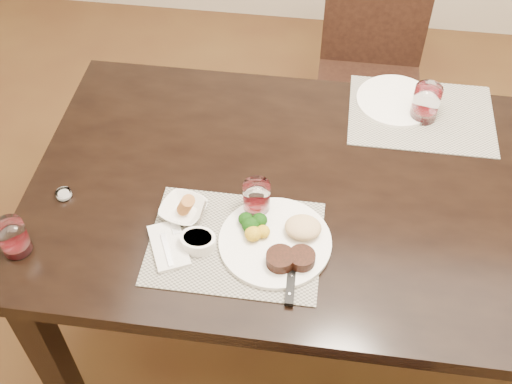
# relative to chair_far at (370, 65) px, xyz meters

# --- Properties ---
(ground_plane) EXTENTS (4.50, 4.50, 0.00)m
(ground_plane) POSITION_rel_chair_far_xyz_m (0.00, -0.93, -0.50)
(ground_plane) COLOR #402214
(ground_plane) RESTS_ON ground
(dining_table) EXTENTS (2.00, 1.00, 0.75)m
(dining_table) POSITION_rel_chair_far_xyz_m (0.00, -0.93, 0.16)
(dining_table) COLOR black
(dining_table) RESTS_ON ground
(chair_far) EXTENTS (0.42, 0.42, 0.90)m
(chair_far) POSITION_rel_chair_far_xyz_m (0.00, 0.00, 0.00)
(chair_far) COLOR black
(chair_far) RESTS_ON ground
(placemat_near) EXTENTS (0.46, 0.34, 0.00)m
(placemat_near) POSITION_rel_chair_far_xyz_m (-0.37, -1.16, 0.25)
(placemat_near) COLOR gray
(placemat_near) RESTS_ON dining_table
(placemat_far) EXTENTS (0.46, 0.34, 0.00)m
(placemat_far) POSITION_rel_chair_far_xyz_m (0.14, -0.57, 0.25)
(placemat_far) COLOR gray
(placemat_far) RESTS_ON dining_table
(dinner_plate) EXTENTS (0.30, 0.30, 0.05)m
(dinner_plate) POSITION_rel_chair_far_xyz_m (-0.25, -1.15, 0.27)
(dinner_plate) COLOR white
(dinner_plate) RESTS_ON placemat_near
(napkin_fork) EXTENTS (0.15, 0.18, 0.02)m
(napkin_fork) POSITION_rel_chair_far_xyz_m (-0.54, -1.20, 0.26)
(napkin_fork) COLOR white
(napkin_fork) RESTS_ON placemat_near
(steak_knife) EXTENTS (0.03, 0.26, 0.01)m
(steak_knife) POSITION_rel_chair_far_xyz_m (-0.21, -1.25, 0.26)
(steak_knife) COLOR silver
(steak_knife) RESTS_ON placemat_near
(cracker_bowl) EXTENTS (0.15, 0.15, 0.05)m
(cracker_bowl) POSITION_rel_chair_far_xyz_m (-0.53, -1.08, 0.27)
(cracker_bowl) COLOR white
(cracker_bowl) RESTS_ON placemat_near
(sauce_ramekin) EXTENTS (0.10, 0.14, 0.08)m
(sauce_ramekin) POSITION_rel_chair_far_xyz_m (-0.47, -1.18, 0.27)
(sauce_ramekin) COLOR white
(sauce_ramekin) RESTS_ON placemat_near
(wine_glass_near) EXTENTS (0.07, 0.07, 0.10)m
(wine_glass_near) POSITION_rel_chair_far_xyz_m (-0.33, -1.04, 0.30)
(wine_glass_near) COLOR white
(wine_glass_near) RESTS_ON placemat_near
(far_plate) EXTENTS (0.26, 0.26, 0.01)m
(far_plate) POSITION_rel_chair_far_xyz_m (0.06, -0.52, 0.26)
(far_plate) COLOR white
(far_plate) RESTS_ON placemat_far
(wine_glass_far) EXTENTS (0.09, 0.09, 0.12)m
(wine_glass_far) POSITION_rel_chair_far_xyz_m (0.14, -0.58, 0.30)
(wine_glass_far) COLOR white
(wine_glass_far) RESTS_ON placemat_far
(wine_glass_side) EXTENTS (0.08, 0.08, 0.10)m
(wine_glass_side) POSITION_rel_chair_far_xyz_m (-0.94, -1.26, 0.29)
(wine_glass_side) COLOR white
(wine_glass_side) RESTS_ON dining_table
(salt_cellar) EXTENTS (0.04, 0.04, 0.02)m
(salt_cellar) POSITION_rel_chair_far_xyz_m (-0.88, -1.06, 0.26)
(salt_cellar) COLOR white
(salt_cellar) RESTS_ON dining_table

